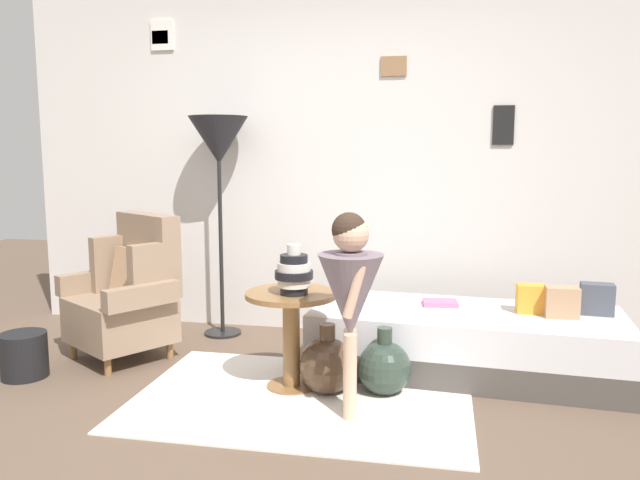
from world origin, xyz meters
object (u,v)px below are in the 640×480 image
Objects in this scene: demijohn_far at (384,367)px; armchair at (129,293)px; floor_lamp at (219,147)px; side_table at (291,321)px; demijohn_near at (327,365)px; magazine_basket at (24,355)px; daybed at (465,342)px; vase_striped at (294,273)px; book_on_daybed at (440,303)px; person_child at (350,289)px.

armchair is at bearing 169.09° from demijohn_far.
side_table is at bearing -51.09° from floor_lamp.
floor_lamp is at bearing 144.26° from demijohn_far.
demijohn_near is 1.04× the size of demijohn_far.
demijohn_far is 1.41× the size of magazine_basket.
vase_striped reaches higher than daybed.
demijohn_far is at bearing -35.74° from floor_lamp.
demijohn_near is at bearing 3.34° from magazine_basket.
floor_lamp is at bearing 166.89° from book_on_daybed.
book_on_daybed is at bearing 6.49° from armchair.
book_on_daybed is (1.64, -0.38, -1.01)m from floor_lamp.
armchair is 1.77m from person_child.
floor_lamp is at bearing 54.76° from armchair.
floor_lamp is at bearing 135.00° from demijohn_near.
armchair is at bearing -125.24° from floor_lamp.
armchair is 1.82m from demijohn_far.
demijohn_far is (1.77, -0.34, -0.28)m from armchair.
floor_lamp is at bearing 128.91° from side_table.
magazine_basket is (-2.52, -0.74, -0.28)m from book_on_daybed.
person_child is 0.63m from demijohn_near.
vase_striped is 0.75m from demijohn_far.
person_child reaches higher than demijohn_near.
daybed reaches higher than demijohn_far.
person_child reaches higher than armchair.
side_table is at bearing -155.07° from daybed.
demijohn_near is (1.01, -1.01, -1.26)m from floor_lamp.
side_table is 0.35× the size of floor_lamp.
demijohn_near reaches higher than daybed.
side_table reaches higher than demijohn_far.
side_table is 0.33m from demijohn_near.
side_table is 2.65× the size of book_on_daybed.
armchair is 1.52m from demijohn_near.
person_child reaches higher than book_on_daybed.
side_table is at bearing -145.37° from book_on_daybed.
vase_striped is (1.25, -0.41, 0.26)m from armchair.
person_child is 2.15m from magazine_basket.
vase_striped is at bearing 142.47° from person_child.
daybed is 6.78× the size of vase_striped.
daybed is at bearing 12.95° from magazine_basket.
armchair is 1.24m from floor_lamp.
person_child is at bearing -127.48° from daybed.
armchair is at bearing 156.96° from person_child.
daybed is 7.00× the size of magazine_basket.
floor_lamp is at bearing 132.16° from person_child.
person_child is at bearing -47.84° from floor_lamp.
armchair is 3.46× the size of magazine_basket.
daybed is 4.77× the size of demijohn_near.
person_child is at bearing -59.59° from demijohn_near.
vase_striped is at bearing -175.10° from demijohn_near.
demijohn_near is at bearing 120.41° from person_child.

